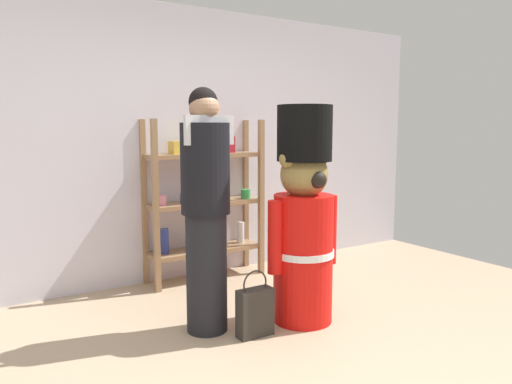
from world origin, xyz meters
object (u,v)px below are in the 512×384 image
(shopping_bag, at_px, (255,311))
(merchandise_shelf, at_px, (204,200))
(teddy_bear_guard, at_px, (304,220))
(person_shopper, at_px, (206,208))

(shopping_bag, bearing_deg, merchandise_shelf, 77.43)
(teddy_bear_guard, distance_m, person_shopper, 0.74)
(merchandise_shelf, xyz_separation_m, shopping_bag, (-0.31, -1.41, -0.59))
(shopping_bag, bearing_deg, person_shopper, 131.34)
(merchandise_shelf, height_order, person_shopper, person_shopper)
(teddy_bear_guard, distance_m, shopping_bag, 0.75)
(person_shopper, bearing_deg, merchandise_shelf, 64.09)
(teddy_bear_guard, xyz_separation_m, person_shopper, (-0.70, 0.22, 0.12))
(teddy_bear_guard, bearing_deg, shopping_bag, -174.11)
(person_shopper, bearing_deg, shopping_bag, -48.66)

